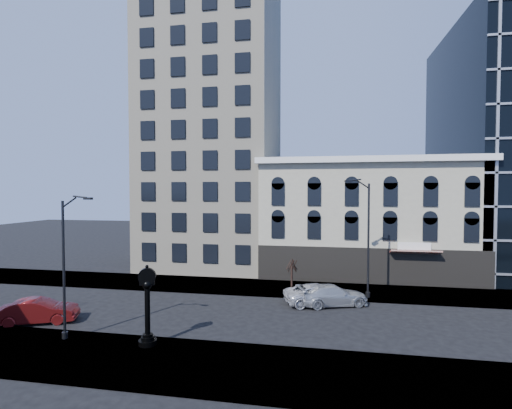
% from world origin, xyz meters
% --- Properties ---
extents(ground, '(160.00, 160.00, 0.00)m').
position_xyz_m(ground, '(0.00, 0.00, 0.00)').
color(ground, black).
rests_on(ground, ground).
extents(sidewalk_far, '(160.00, 6.00, 0.12)m').
position_xyz_m(sidewalk_far, '(0.00, 8.00, 0.06)').
color(sidewalk_far, gray).
rests_on(sidewalk_far, ground).
extents(sidewalk_near, '(160.00, 6.00, 0.12)m').
position_xyz_m(sidewalk_near, '(0.00, -8.00, 0.06)').
color(sidewalk_near, gray).
rests_on(sidewalk_near, ground).
extents(cream_tower, '(15.90, 15.40, 42.50)m').
position_xyz_m(cream_tower, '(-6.11, 18.88, 19.32)').
color(cream_tower, beige).
rests_on(cream_tower, ground).
extents(victorian_row, '(22.60, 11.19, 12.50)m').
position_xyz_m(victorian_row, '(12.00, 15.89, 6.00)').
color(victorian_row, '#B6AF95').
rests_on(victorian_row, ground).
extents(street_clock, '(1.06, 1.06, 4.69)m').
position_xyz_m(street_clock, '(-2.60, -6.24, 2.24)').
color(street_clock, black).
rests_on(street_clock, sidewalk_near).
extents(street_lamp_near, '(2.29, 0.57, 8.88)m').
position_xyz_m(street_lamp_near, '(-7.37, -6.35, 6.82)').
color(street_lamp_near, black).
rests_on(street_lamp_near, sidewalk_near).
extents(street_lamp_far, '(2.47, 1.32, 10.20)m').
position_xyz_m(street_lamp_far, '(10.57, 5.79, 7.82)').
color(street_lamp_far, black).
rests_on(street_lamp_far, sidewalk_far).
extents(bare_tree_far, '(1.95, 1.95, 3.34)m').
position_xyz_m(bare_tree_far, '(4.67, 7.77, 2.63)').
color(bare_tree_far, black).
rests_on(bare_tree_far, sidewalk_far).
extents(car_near_a, '(4.43, 2.35, 1.43)m').
position_xyz_m(car_near_a, '(-11.87, -3.54, 0.72)').
color(car_near_a, silver).
rests_on(car_near_a, ground).
extents(car_near_b, '(5.34, 3.57, 1.66)m').
position_xyz_m(car_near_b, '(-11.86, -3.92, 0.83)').
color(car_near_b, maroon).
rests_on(car_near_b, ground).
extents(car_far_a, '(6.23, 4.46, 1.58)m').
position_xyz_m(car_far_a, '(7.21, 3.88, 0.79)').
color(car_far_a, silver).
rests_on(car_far_a, ground).
extents(car_far_b, '(6.06, 4.11, 1.63)m').
position_xyz_m(car_far_b, '(8.26, 3.71, 0.82)').
color(car_far_b, '#A5A8AD').
rests_on(car_far_b, ground).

